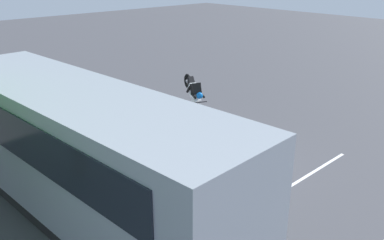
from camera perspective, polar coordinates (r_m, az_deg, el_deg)
The scene contains 13 objects.
ground_plane at distance 13.10m, azimuth 1.62°, elevation -5.79°, with size 80.00×80.00×0.00m, color #424247.
tour_bus at distance 10.16m, azimuth -15.51°, elevation -4.58°, with size 10.07×3.02×3.25m.
spectator_far_left at distance 10.32m, azimuth 4.75°, elevation -7.26°, with size 0.58×0.33×1.72m.
spectator_left at distance 11.19m, azimuth 0.49°, elevation -4.67°, with size 0.58×0.36×1.77m.
spectator_centre at distance 12.07m, azimuth -3.14°, elevation -2.69°, with size 0.57×0.32×1.77m.
spectator_right at distance 12.98m, azimuth -6.91°, elevation -1.38°, with size 0.58×0.36×1.68m.
parked_motorcycle_silver at distance 11.72m, azimuth -4.59°, elevation -6.60°, with size 2.02×0.74×0.99m.
stunt_motorcycle at distance 16.51m, azimuth 0.28°, elevation 3.79°, with size 1.88×1.04×1.75m.
traffic_cone at distance 15.05m, azimuth 1.23°, elevation -0.85°, with size 0.34×0.34×0.63m.
bay_line_b at distance 12.48m, azimuth 15.01°, elevation -7.99°, with size 0.14×4.96×0.01m.
bay_line_c at distance 14.00m, azimuth 5.04°, elevation -4.01°, with size 0.13×4.00×0.01m.
bay_line_d at distance 15.91m, azimuth -2.70°, elevation -0.80°, with size 0.13×4.17×0.01m.
bay_line_e at distance 18.07m, azimuth -8.67°, elevation 1.69°, with size 0.13×4.34×0.01m.
Camera 1 is at (-8.29, 8.25, 5.89)m, focal length 38.26 mm.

